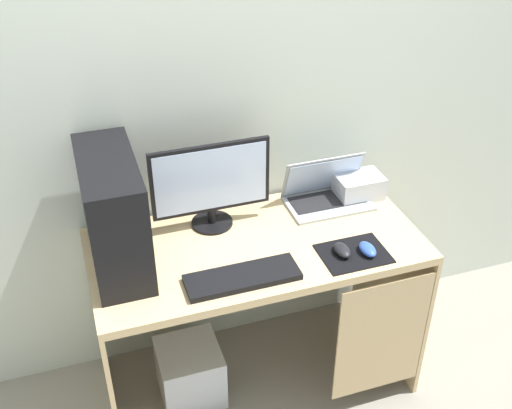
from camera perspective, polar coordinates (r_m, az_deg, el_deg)
ground_plane at (r=3.00m, az=0.00°, el=-15.29°), size 8.00×8.00×0.00m
wall_back at (r=2.52m, az=-2.57°, el=11.04°), size 4.00×0.05×2.60m
desk at (r=2.58m, az=0.45°, el=-6.52°), size 1.31×0.63×0.77m
pc_tower at (r=2.32m, az=-12.79°, el=-0.77°), size 0.20×0.49×0.43m
monitor at (r=2.48m, az=-4.12°, el=1.82°), size 0.48×0.17×0.37m
laptop at (r=2.72m, az=6.38°, el=1.01°), size 0.36×0.22×0.21m
projector at (r=2.77m, az=9.32°, el=1.63°), size 0.20×0.14×0.10m
keyboard at (r=2.30m, az=-1.24°, el=-6.61°), size 0.42×0.14×0.02m
mousepad at (r=2.45m, az=8.84°, el=-4.42°), size 0.26×0.20×0.00m
mouse_left at (r=2.43m, az=7.82°, el=-4.14°), size 0.06×0.10×0.03m
mouse_right at (r=2.45m, az=10.09°, el=-4.02°), size 0.06×0.10×0.03m
subwoofer at (r=2.85m, az=-5.99°, el=-14.96°), size 0.27×0.27×0.27m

